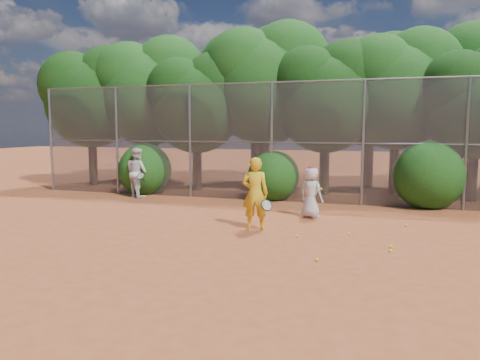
% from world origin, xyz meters
% --- Properties ---
extents(ground, '(80.00, 80.00, 0.00)m').
position_xyz_m(ground, '(0.00, 0.00, 0.00)').
color(ground, '#A04824').
rests_on(ground, ground).
extents(fence_back, '(20.05, 0.09, 4.03)m').
position_xyz_m(fence_back, '(-0.12, 6.00, 2.05)').
color(fence_back, gray).
rests_on(fence_back, ground).
extents(tree_0, '(4.38, 3.81, 6.00)m').
position_xyz_m(tree_0, '(-9.44, 8.04, 3.93)').
color(tree_0, black).
rests_on(tree_0, ground).
extents(tree_1, '(4.64, 4.03, 6.35)m').
position_xyz_m(tree_1, '(-6.94, 8.54, 4.16)').
color(tree_1, black).
rests_on(tree_1, ground).
extents(tree_2, '(3.99, 3.47, 5.47)m').
position_xyz_m(tree_2, '(-4.45, 7.83, 3.58)').
color(tree_2, black).
rests_on(tree_2, ground).
extents(tree_3, '(4.89, 4.26, 6.70)m').
position_xyz_m(tree_3, '(-1.94, 8.84, 4.40)').
color(tree_3, black).
rests_on(tree_3, ground).
extents(tree_4, '(4.19, 3.64, 5.73)m').
position_xyz_m(tree_4, '(0.55, 8.24, 3.76)').
color(tree_4, black).
rests_on(tree_4, ground).
extents(tree_5, '(4.51, 3.92, 6.17)m').
position_xyz_m(tree_5, '(3.06, 9.04, 4.05)').
color(tree_5, black).
rests_on(tree_5, ground).
extents(tree_6, '(3.86, 3.36, 5.29)m').
position_xyz_m(tree_6, '(5.55, 8.03, 3.47)').
color(tree_6, black).
rests_on(tree_6, ground).
extents(tree_9, '(4.83, 4.20, 6.62)m').
position_xyz_m(tree_9, '(-7.94, 10.84, 4.34)').
color(tree_9, black).
rests_on(tree_9, ground).
extents(tree_10, '(5.15, 4.48, 7.06)m').
position_xyz_m(tree_10, '(-2.93, 11.05, 4.63)').
color(tree_10, black).
rests_on(tree_10, ground).
extents(tree_11, '(4.64, 4.03, 6.35)m').
position_xyz_m(tree_11, '(2.06, 10.64, 4.16)').
color(tree_11, black).
rests_on(tree_11, ground).
extents(bush_0, '(2.00, 2.00, 2.00)m').
position_xyz_m(bush_0, '(-6.00, 6.30, 1.00)').
color(bush_0, '#134411').
rests_on(bush_0, ground).
extents(bush_1, '(1.80, 1.80, 1.80)m').
position_xyz_m(bush_1, '(-1.00, 6.30, 0.90)').
color(bush_1, '#134411').
rests_on(bush_1, ground).
extents(bush_2, '(2.20, 2.20, 2.20)m').
position_xyz_m(bush_2, '(4.00, 6.30, 1.10)').
color(bush_2, '#134411').
rests_on(bush_2, ground).
extents(player_yellow, '(0.88, 0.65, 1.79)m').
position_xyz_m(player_yellow, '(-0.31, 1.57, 0.90)').
color(player_yellow, gold).
rests_on(player_yellow, ground).
extents(player_teen, '(0.82, 0.71, 1.45)m').
position_xyz_m(player_teen, '(0.77, 3.45, 0.72)').
color(player_teen, silver).
rests_on(player_teen, ground).
extents(player_white, '(1.09, 1.02, 1.79)m').
position_xyz_m(player_white, '(-5.81, 5.40, 0.89)').
color(player_white, white).
rests_on(player_white, ground).
extents(ball_0, '(0.07, 0.07, 0.07)m').
position_xyz_m(ball_0, '(2.90, 0.31, 0.03)').
color(ball_0, '#CEE82A').
rests_on(ball_0, ground).
extents(ball_1, '(0.07, 0.07, 0.07)m').
position_xyz_m(ball_1, '(1.98, 1.57, 0.03)').
color(ball_1, '#CEE82A').
rests_on(ball_1, ground).
extents(ball_2, '(0.07, 0.07, 0.07)m').
position_xyz_m(ball_2, '(1.57, -0.77, 0.03)').
color(ball_2, '#CEE82A').
rests_on(ball_2, ground).
extents(ball_3, '(0.07, 0.07, 0.07)m').
position_xyz_m(ball_3, '(2.91, 0.66, 0.03)').
color(ball_3, '#CEE82A').
rests_on(ball_3, ground).
extents(ball_4, '(0.07, 0.07, 0.07)m').
position_xyz_m(ball_4, '(0.85, 0.99, 0.03)').
color(ball_4, '#CEE82A').
rests_on(ball_4, ground).
extents(ball_5, '(0.07, 0.07, 0.07)m').
position_xyz_m(ball_5, '(3.28, 3.00, 0.03)').
color(ball_5, '#CEE82A').
rests_on(ball_5, ground).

